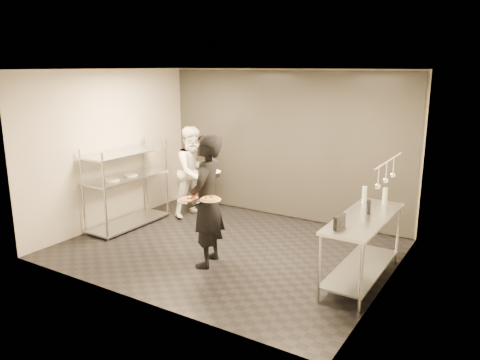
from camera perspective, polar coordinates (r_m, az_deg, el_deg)
The scene contains 13 objects.
room_shell at distance 8.16m, azimuth 2.88°, elevation 3.51°, with size 5.00×4.00×2.80m.
pass_rack at distance 8.66m, azimuth -13.62°, elevation -0.54°, with size 0.60×1.60×1.50m.
prep_counter at distance 6.49m, azimuth 14.74°, elevation -6.78°, with size 0.60×1.80×0.92m.
utensil_rail at distance 6.17m, azimuth 17.44°, elevation 0.90°, with size 0.07×1.20×0.31m.
waiter at distance 6.71m, azimuth -4.08°, elevation -2.54°, with size 0.71×0.47×1.94m, color black.
chef at distance 9.00m, azimuth -5.66°, elevation 1.00°, with size 0.85×0.66×1.74m, color white.
pizza_plate_near at distance 6.62m, azimuth -6.10°, elevation -2.38°, with size 0.34×0.34×0.05m.
pizza_plate_far at distance 6.44m, azimuth -3.61°, elevation -2.31°, with size 0.29×0.29×0.05m.
salad_plate at distance 6.93m, azimuth -3.54°, elevation 1.18°, with size 0.29×0.29×0.07m.
pos_monitor at distance 5.85m, azimuth 12.03°, elevation -4.98°, with size 0.05×0.23×0.17m, color black.
bottle_green at distance 6.97m, azimuth 14.92°, elevation -1.75°, with size 0.07×0.07×0.25m, color gray.
bottle_clear at distance 7.05m, azimuth 17.24°, elevation -1.83°, with size 0.07×0.07×0.23m, color gray.
bottle_dark at distance 6.47m, azimuth 15.41°, elevation -3.20°, with size 0.06×0.06×0.20m, color black.
Camera 1 is at (3.88, -5.85, 2.86)m, focal length 35.00 mm.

